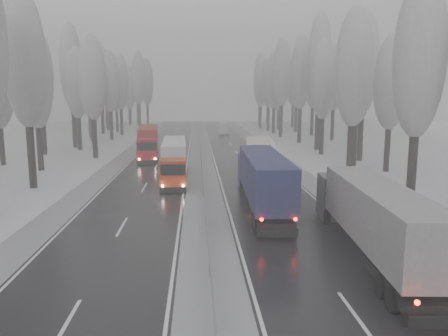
{
  "coord_description": "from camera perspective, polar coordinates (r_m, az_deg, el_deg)",
  "views": [
    {
      "loc": [
        -0.56,
        -14.61,
        8.02
      ],
      "look_at": [
        1.7,
        20.94,
        2.2
      ],
      "focal_mm": 35.0,
      "sensor_mm": 36.0,
      "label": 1
    }
  ],
  "objects": [
    {
      "name": "tree_63",
      "position": [
        65.93,
        -22.92,
        11.06
      ],
      "size": [
        3.6,
        3.6,
        16.88
      ],
      "color": "black",
      "rests_on": "ground"
    },
    {
      "name": "tree_25",
      "position": [
        74.24,
        16.76,
        12.37
      ],
      "size": [
        3.6,
        3.6,
        19.44
      ],
      "color": "black",
      "rests_on": "ground"
    },
    {
      "name": "tree_16",
      "position": [
        34.16,
        24.2,
        12.93
      ],
      "size": [
        3.6,
        3.6,
        16.53
      ],
      "color": "black",
      "rests_on": "ground"
    },
    {
      "name": "tree_73",
      "position": [
        109.27,
        -15.11,
        10.58
      ],
      "size": [
        3.6,
        3.6,
        17.22
      ],
      "color": "black",
      "rests_on": "ground"
    },
    {
      "name": "tree_27",
      "position": [
        83.85,
        14.19,
        11.29
      ],
      "size": [
        3.6,
        3.6,
        17.62
      ],
      "color": "black",
      "rests_on": "ground"
    },
    {
      "name": "tree_77",
      "position": [
        128.76,
        -12.34,
        9.62
      ],
      "size": [
        3.6,
        3.6,
        14.32
      ],
      "color": "black",
      "rests_on": "ground"
    },
    {
      "name": "tree_60",
      "position": [
        51.77,
        -23.42,
        10.27
      ],
      "size": [
        3.6,
        3.6,
        14.84
      ],
      "color": "black",
      "rests_on": "ground"
    },
    {
      "name": "tree_67",
      "position": [
        83.21,
        -17.14,
        10.95
      ],
      "size": [
        3.6,
        3.6,
        17.09
      ],
      "color": "black",
      "rests_on": "ground"
    },
    {
      "name": "tree_23",
      "position": [
        68.5,
        17.0,
        9.5
      ],
      "size": [
        3.6,
        3.6,
        13.55
      ],
      "color": "black",
      "rests_on": "ground"
    },
    {
      "name": "truck_grey_tarp",
      "position": [
        23.28,
        18.67,
        -5.6
      ],
      "size": [
        3.48,
        15.07,
        3.84
      ],
      "rotation": [
        0.0,
        0.0,
        -0.08
      ],
      "color": "#434348",
      "rests_on": "ground"
    },
    {
      "name": "tree_33",
      "position": [
        109.72,
        7.15,
        9.86
      ],
      "size": [
        3.6,
        3.6,
        14.33
      ],
      "color": "black",
      "rests_on": "ground"
    },
    {
      "name": "tree_62",
      "position": [
        59.9,
        -16.87,
        11.12
      ],
      "size": [
        3.6,
        3.6,
        16.04
      ],
      "color": "black",
      "rests_on": "ground"
    },
    {
      "name": "tree_64",
      "position": [
        69.64,
        -18.68,
        10.39
      ],
      "size": [
        3.6,
        3.6,
        15.42
      ],
      "color": "black",
      "rests_on": "ground"
    },
    {
      "name": "tree_30",
      "position": [
        97.88,
        6.57,
        11.27
      ],
      "size": [
        3.6,
        3.6,
        17.86
      ],
      "color": "black",
      "rests_on": "ground"
    },
    {
      "name": "median_guardrail",
      "position": [
        45.21,
        -2.88,
        -0.18
      ],
      "size": [
        0.12,
        200.0,
        0.76
      ],
      "color": "slate",
      "rests_on": "ground"
    },
    {
      "name": "tree_35",
      "position": [
        117.78,
        9.04,
        10.99
      ],
      "size": [
        3.6,
        3.6,
        18.25
      ],
      "color": "black",
      "rests_on": "ground"
    },
    {
      "name": "tree_71",
      "position": [
        100.03,
        -15.8,
        11.57
      ],
      "size": [
        3.6,
        3.6,
        19.61
      ],
      "color": "black",
      "rests_on": "ground"
    },
    {
      "name": "tree_21",
      "position": [
        57.75,
        17.82,
        12.8
      ],
      "size": [
        3.6,
        3.6,
        18.62
      ],
      "color": "black",
      "rests_on": "ground"
    },
    {
      "name": "tree_69",
      "position": [
        90.27,
        -17.36,
        11.68
      ],
      "size": [
        3.6,
        3.6,
        19.35
      ],
      "color": "black",
      "rests_on": "ground"
    },
    {
      "name": "tree_28",
      "position": [
        88.32,
        7.58,
        12.2
      ],
      "size": [
        3.6,
        3.6,
        19.62
      ],
      "color": "black",
      "rests_on": "ground"
    },
    {
      "name": "carriageway_left",
      "position": [
        45.56,
        -9.49,
        -0.97
      ],
      "size": [
        7.5,
        200.0,
        0.03
      ],
      "primitive_type": "cube",
      "color": "black",
      "rests_on": "ground"
    },
    {
      "name": "tree_65",
      "position": [
        74.08,
        -19.34,
        12.27
      ],
      "size": [
        3.6,
        3.6,
        19.48
      ],
      "color": "black",
      "rests_on": "ground"
    },
    {
      "name": "truck_red_red",
      "position": [
        59.68,
        -9.82,
        3.67
      ],
      "size": [
        3.69,
        15.68,
        3.99
      ],
      "rotation": [
        0.0,
        0.0,
        0.08
      ],
      "color": "#A30916",
      "rests_on": "ground"
    },
    {
      "name": "tree_68",
      "position": [
        85.28,
        -14.73,
        10.81
      ],
      "size": [
        3.6,
        3.6,
        16.65
      ],
      "color": "black",
      "rests_on": "ground"
    },
    {
      "name": "tree_29",
      "position": [
        93.83,
        11.59,
        11.32
      ],
      "size": [
        3.6,
        3.6,
        18.11
      ],
      "color": "black",
      "rests_on": "ground"
    },
    {
      "name": "tree_20",
      "position": [
        53.13,
        17.03,
        11.17
      ],
      "size": [
        3.6,
        3.6,
        15.71
      ],
      "color": "black",
      "rests_on": "ground"
    },
    {
      "name": "ground",
      "position": [
        16.67,
        -1.34,
        -19.47
      ],
      "size": [
        260.0,
        260.0,
        0.0
      ],
      "primitive_type": "plane",
      "color": "white",
      "rests_on": "ground"
    },
    {
      "name": "tree_38",
      "position": [
        132.79,
        4.81,
        10.79
      ],
      "size": [
        3.6,
        3.6,
        17.97
      ],
      "color": "black",
      "rests_on": "ground"
    },
    {
      "name": "tree_37",
      "position": [
        127.19,
        7.64,
        10.34
      ],
      "size": [
        3.6,
        3.6,
        16.37
      ],
      "color": "black",
      "rests_on": "ground"
    },
    {
      "name": "tree_58",
      "position": [
        41.91,
        -24.6,
        12.68
      ],
      "size": [
        3.6,
        3.6,
        17.21
      ],
      "color": "black",
      "rests_on": "ground"
    },
    {
      "name": "carriageway_right",
      "position": [
        45.69,
        3.73,
        -0.83
      ],
      "size": [
        7.5,
        200.0,
        0.03
      ],
      "primitive_type": "cube",
      "color": "black",
      "rests_on": "ground"
    },
    {
      "name": "box_truck_distant",
      "position": [
        96.0,
        -0.04,
        5.25
      ],
      "size": [
        2.43,
        6.82,
        2.51
      ],
      "rotation": [
        0.0,
        0.0,
        -0.06
      ],
      "color": "#B4B6BB",
      "rests_on": "ground"
    },
    {
      "name": "truck_blue_box",
      "position": [
        31.65,
        4.99,
        -1.05
      ],
      "size": [
        2.95,
        15.85,
        4.05
      ],
      "rotation": [
        0.0,
        0.0,
        -0.03
      ],
      "color": "#1A1B42",
      "rests_on": "ground"
    },
    {
      "name": "truck_red_white",
      "position": [
        44.03,
        -6.53,
        1.5
      ],
      "size": [
        2.7,
        14.17,
        3.62
      ],
      "rotation": [
        0.0,
        0.0,
        0.03
      ],
      "color": "#B22A09",
      "rests_on": "ground"
    },
    {
      "name": "tree_34",
      "position": [
        112.16,
        4.81,
        10.96
      ],
      "size": [
        3.6,
        3.6,
        17.63
      ],
      "color": "black",
      "rests_on": "ground"
    },
    {
      "name": "truck_cream_box",
      "position": [
        40.89,
        4.69,
        1.23
      ],
      "size": [
        4.3,
        15.59,
        3.96
      ],
      "rotation": [
        0.0,
        0.0,
        -0.12
      ],
      "color": "#9C9A8A",
      "rests_on": "ground"
    },
    {
      "name": "tree_66",
      "position": [
        78.96,
        -16.78,
        10.21
      ],
      "size": [
        3.6,
        3.6,
        15.23
      ],
      "color": "black",
      "rests_on": "ground"
    },
    {
      "name": "tree_70",
      "position": [
        95.16,
        -13.41,
        10.84
      ],
      "size": [
        3.6,
        3.6,
        17.09
      ],
      "color": "black",
      "rests_on": "ground"
    },
    {
      "name": "tree_36",
      "position": [
        122.14,
        4.75,
        11.59
      ],
      "size": [
        3.6,
        3.6,
        20.23
      ],
      "color": "black",
      "rests_on": "ground"
    },
    {
      "name": "tree_26",
      "position": [
        78.12,
        10.01,
        12.14
      ],
      "size": [
        3.6,
        3.6,
        18.78
      ],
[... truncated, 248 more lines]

